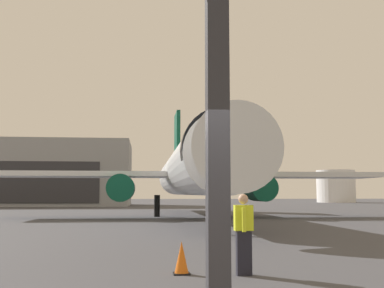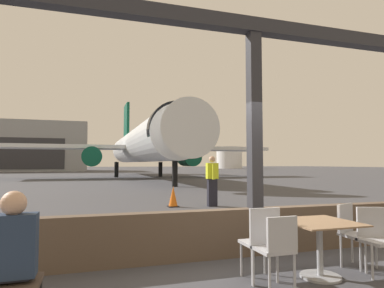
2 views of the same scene
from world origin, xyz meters
TOP-DOWN VIEW (x-y plane):
  - ground_plane at (0.00, 40.00)m, footprint 220.00×220.00m
  - window_frame at (0.00, 0.00)m, footprint 8.28×0.24m
  - airplane at (2.65, 29.36)m, footprint 28.48×34.73m
  - ground_crew_worker at (1.48, 5.93)m, footprint 0.40×0.56m
  - traffic_cone at (0.15, 6.19)m, footprint 0.36×0.36m
  - distant_hangar at (-15.63, 66.26)m, footprint 25.38×14.27m
  - fuel_storage_tank at (36.87, 85.20)m, footprint 7.46×7.46m

SIDE VIEW (x-z plane):
  - ground_plane at x=0.00m, z-range 0.00..0.00m
  - traffic_cone at x=0.15m, z-range -0.02..0.69m
  - ground_crew_worker at x=1.48m, z-range 0.03..1.77m
  - window_frame at x=0.00m, z-range -0.64..3.30m
  - fuel_storage_tank at x=36.87m, z-range 0.00..6.35m
  - airplane at x=2.65m, z-range -1.69..8.54m
  - distant_hangar at x=-15.63m, z-range 0.00..9.24m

